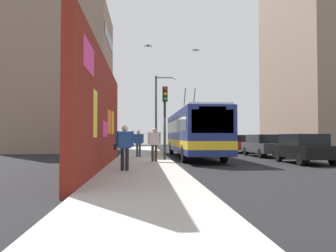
{
  "coord_description": "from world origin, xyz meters",
  "views": [
    {
      "loc": [
        -18.71,
        1.62,
        1.46
      ],
      "look_at": [
        1.29,
        0.06,
        2.08
      ],
      "focal_mm": 35.33,
      "sensor_mm": 36.0,
      "label": 1
    }
  ],
  "objects": [
    {
      "name": "building_far_left",
      "position": [
        13.16,
        9.2,
        6.73
      ],
      "size": [
        8.65,
        8.71,
        13.45
      ],
      "color": "gray",
      "rests_on": "ground_plane"
    },
    {
      "name": "street_lamp",
      "position": [
        9.54,
        0.24,
        3.91
      ],
      "size": [
        0.44,
        1.87,
        6.51
      ],
      "color": "#4C4C51",
      "rests_on": "sidewalk_slab"
    },
    {
      "name": "flying_pigeons",
      "position": [
        1.4,
        -0.56,
        8.56
      ],
      "size": [
        10.0,
        4.12,
        2.31
      ],
      "color": "gray"
    },
    {
      "name": "building_far_right",
      "position": [
        12.47,
        -17.0,
        9.59
      ],
      "size": [
        12.89,
        9.92,
        19.17
      ],
      "color": "gray",
      "rests_on": "ground_plane"
    },
    {
      "name": "graffiti_wall",
      "position": [
        -4.3,
        3.35,
        2.39
      ],
      "size": [
        13.41,
        0.32,
        4.78
      ],
      "color": "maroon",
      "rests_on": "ground_plane"
    },
    {
      "name": "city_bus",
      "position": [
        3.39,
        -1.8,
        1.76
      ],
      "size": [
        12.55,
        2.5,
        4.93
      ],
      "color": "navy",
      "rests_on": "ground_plane"
    },
    {
      "name": "traffic_light",
      "position": [
        -0.14,
        0.35,
        2.93
      ],
      "size": [
        0.49,
        0.28,
        4.13
      ],
      "color": "#2D382D",
      "rests_on": "sidewalk_slab"
    },
    {
      "name": "pedestrian_near_wall",
      "position": [
        -6.0,
        2.29,
        1.17
      ],
      "size": [
        0.23,
        0.76,
        1.72
      ],
      "color": "#1E1E2D",
      "rests_on": "sidewalk_slab"
    },
    {
      "name": "pedestrian_midblock",
      "position": [
        2.71,
        1.86,
        1.14
      ],
      "size": [
        0.22,
        0.67,
        1.68
      ],
      "color": "#2D3F59",
      "rests_on": "sidewalk_slab"
    },
    {
      "name": "ground_plane",
      "position": [
        0.0,
        0.0,
        0.0
      ],
      "size": [
        80.0,
        80.0,
        0.0
      ],
      "primitive_type": "plane",
      "color": "black"
    },
    {
      "name": "parked_car_red",
      "position": [
        10.22,
        -7.0,
        0.84
      ],
      "size": [
        4.44,
        1.95,
        1.58
      ],
      "color": "#B21E19",
      "rests_on": "ground_plane"
    },
    {
      "name": "pedestrian_at_curb",
      "position": [
        -1.5,
        0.99,
        1.18
      ],
      "size": [
        0.23,
        0.69,
        1.74
      ],
      "color": "#3F3326",
      "rests_on": "sidewalk_slab"
    },
    {
      "name": "sidewalk_slab",
      "position": [
        0.0,
        1.6,
        0.07
      ],
      "size": [
        48.0,
        3.2,
        0.15
      ],
      "primitive_type": "cube",
      "color": "#ADA8A0",
      "rests_on": "ground_plane"
    },
    {
      "name": "parked_car_dark_gray",
      "position": [
        4.35,
        -7.0,
        0.83
      ],
      "size": [
        4.85,
        1.75,
        1.58
      ],
      "color": "#38383D",
      "rests_on": "ground_plane"
    },
    {
      "name": "parked_car_black",
      "position": [
        -1.63,
        -7.0,
        0.83
      ],
      "size": [
        4.05,
        1.88,
        1.58
      ],
      "color": "black",
      "rests_on": "ground_plane"
    }
  ]
}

